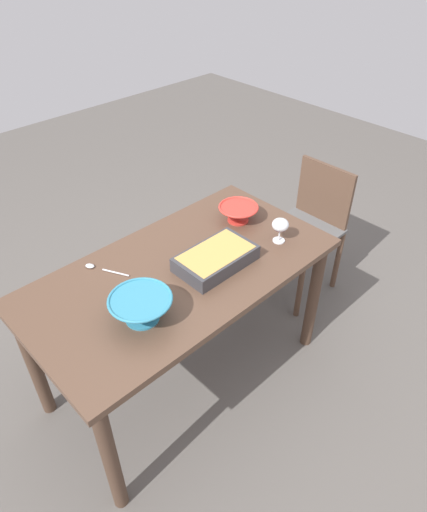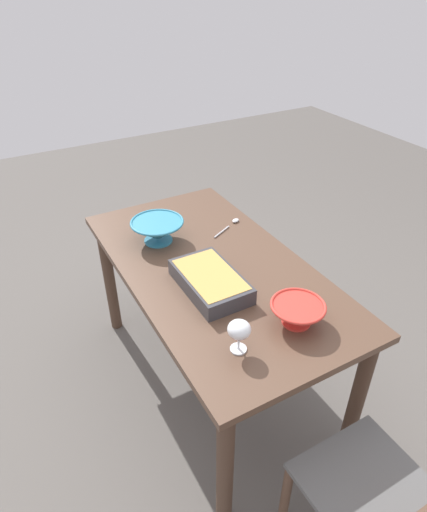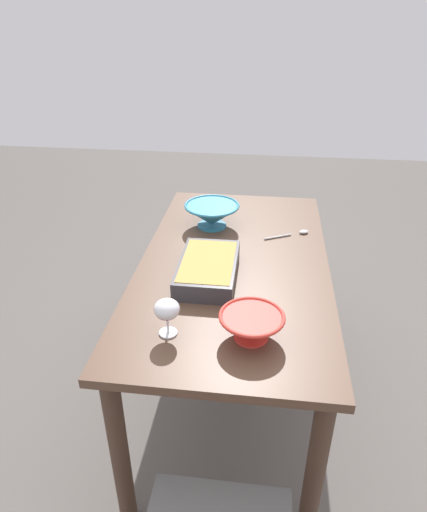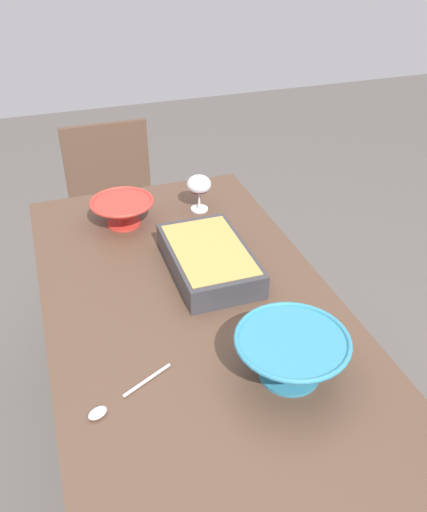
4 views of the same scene
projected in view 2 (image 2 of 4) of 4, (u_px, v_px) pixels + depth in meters
ground_plane at (214, 378)px, 2.42m from camera, size 8.00×8.00×0.00m
dining_table at (214, 285)px, 2.05m from camera, size 1.46×0.77×0.76m
chair at (392, 511)px, 1.38m from camera, size 0.44×0.40×0.85m
wine_glass at (239, 331)px, 1.51m from camera, size 0.08×0.08×0.13m
casserole_dish at (210, 280)px, 1.83m from camera, size 0.37×0.22×0.07m
mixing_bowl at (158, 230)px, 2.13m from camera, size 0.26×0.26×0.11m
small_bowl at (297, 312)px, 1.65m from camera, size 0.21×0.21×0.09m
serving_spoon at (231, 224)px, 2.29m from camera, size 0.12×0.21×0.01m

